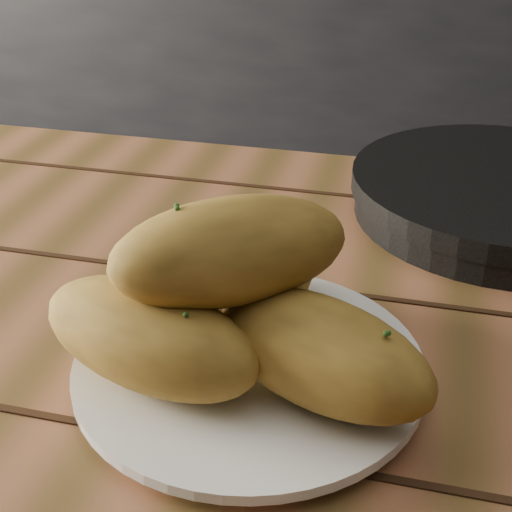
{
  "coord_description": "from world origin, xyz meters",
  "views": [
    {
      "loc": [
        0.31,
        -0.45,
        1.08
      ],
      "look_at": [
        0.21,
        -0.04,
        0.84
      ],
      "focal_mm": 50.0,
      "sensor_mm": 36.0,
      "label": 1
    }
  ],
  "objects_px": {
    "bread_rolls": "(239,303)",
    "table": "(396,479)",
    "skillet": "(507,195)",
    "plate": "(249,368)"
  },
  "relations": [
    {
      "from": "plate",
      "to": "bread_rolls",
      "type": "distance_m",
      "value": 0.06
    },
    {
      "from": "bread_rolls",
      "to": "skillet",
      "type": "distance_m",
      "value": 0.38
    },
    {
      "from": "table",
      "to": "plate",
      "type": "bearing_deg",
      "value": -165.34
    },
    {
      "from": "bread_rolls",
      "to": "skillet",
      "type": "relative_size",
      "value": 0.67
    },
    {
      "from": "plate",
      "to": "bread_rolls",
      "type": "height_order",
      "value": "bread_rolls"
    },
    {
      "from": "table",
      "to": "plate",
      "type": "relative_size",
      "value": 6.12
    },
    {
      "from": "plate",
      "to": "table",
      "type": "bearing_deg",
      "value": 14.66
    },
    {
      "from": "table",
      "to": "plate",
      "type": "distance_m",
      "value": 0.16
    },
    {
      "from": "skillet",
      "to": "table",
      "type": "bearing_deg",
      "value": -105.11
    },
    {
      "from": "bread_rolls",
      "to": "table",
      "type": "bearing_deg",
      "value": 15.54
    }
  ]
}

